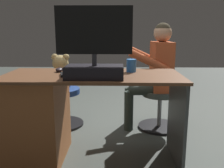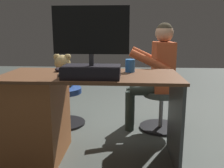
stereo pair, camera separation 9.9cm
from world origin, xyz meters
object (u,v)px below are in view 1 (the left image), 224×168
(office_chair_teddy, at_px, (62,103))
(visitor_chair, at_px, (160,106))
(monitor, at_px, (94,58))
(desk, at_px, (48,115))
(computer_mouse, at_px, (59,70))
(teddy_bear, at_px, (61,73))
(keyboard, at_px, (97,71))
(person, at_px, (154,68))
(cup, at_px, (131,66))
(tv_remote, at_px, (63,75))

(office_chair_teddy, distance_m, visitor_chair, 1.11)
(monitor, relative_size, visitor_chair, 1.19)
(desk, xyz_separation_m, monitor, (-0.41, 0.15, 0.50))
(computer_mouse, relative_size, teddy_bear, 0.25)
(keyboard, distance_m, computer_mouse, 0.32)
(computer_mouse, distance_m, person, 1.07)
(computer_mouse, xyz_separation_m, teddy_bear, (0.14, -0.66, -0.14))
(cup, relative_size, teddy_bear, 0.28)
(keyboard, height_order, person, person)
(desk, height_order, tv_remote, tv_remote)
(computer_mouse, bearing_deg, monitor, 140.49)
(monitor, height_order, keyboard, monitor)
(cup, xyz_separation_m, person, (-0.28, -0.57, -0.11))
(computer_mouse, xyz_separation_m, cup, (-0.61, -0.01, 0.04))
(visitor_chair, bearing_deg, office_chair_teddy, -3.19)
(monitor, bearing_deg, desk, -20.20)
(monitor, height_order, person, monitor)
(monitor, height_order, teddy_bear, monitor)
(keyboard, distance_m, cup, 0.30)
(desk, relative_size, tv_remote, 9.55)
(cup, bearing_deg, visitor_chair, -122.01)
(monitor, bearing_deg, cup, -135.45)
(computer_mouse, height_order, tv_remote, computer_mouse)
(desk, height_order, monitor, monitor)
(tv_remote, height_order, visitor_chair, tv_remote)
(monitor, distance_m, office_chair_teddy, 1.20)
(monitor, distance_m, person, 1.05)
(cup, distance_m, teddy_bear, 1.00)
(computer_mouse, height_order, office_chair_teddy, computer_mouse)
(keyboard, bearing_deg, monitor, 91.45)
(cup, bearing_deg, person, -116.11)
(desk, bearing_deg, person, -144.40)
(desk, bearing_deg, monitor, 159.80)
(teddy_bear, distance_m, person, 1.03)
(keyboard, height_order, teddy_bear, teddy_bear)
(monitor, height_order, cup, monitor)
(desk, distance_m, person, 1.24)
(tv_remote, xyz_separation_m, office_chair_teddy, (0.21, -0.83, -0.48))
(computer_mouse, distance_m, visitor_chair, 1.23)
(desk, relative_size, teddy_bear, 3.66)
(monitor, xyz_separation_m, keyboard, (0.01, -0.26, -0.14))
(teddy_bear, bearing_deg, keyboard, 124.28)
(desk, xyz_separation_m, computer_mouse, (-0.09, -0.12, 0.36))
(keyboard, relative_size, person, 0.36)
(teddy_bear, bearing_deg, person, 176.11)
(monitor, distance_m, cup, 0.41)
(desk, bearing_deg, visitor_chair, -146.52)
(teddy_bear, bearing_deg, visitor_chair, 176.16)
(keyboard, distance_m, visitor_chair, 1.00)
(visitor_chair, bearing_deg, monitor, 52.95)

